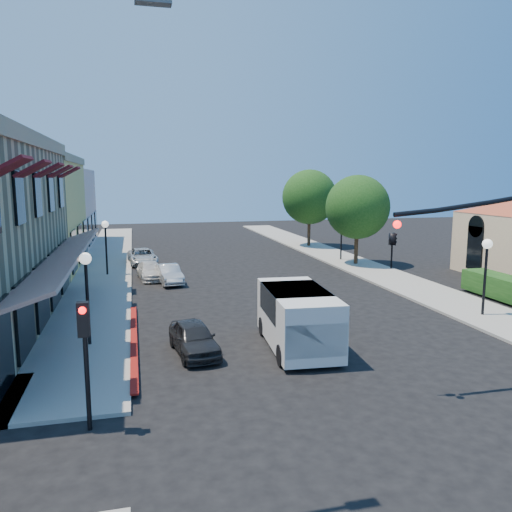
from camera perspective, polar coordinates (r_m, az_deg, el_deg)
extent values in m
plane|color=black|center=(14.22, 16.95, -17.55)|extent=(120.00, 120.00, 0.00)
cube|color=gray|center=(38.41, -16.65, -0.74)|extent=(3.50, 50.00, 0.12)
cube|color=gray|center=(41.37, 8.32, 0.21)|extent=(3.50, 50.00, 0.12)
cube|color=maroon|center=(19.86, -13.77, -9.69)|extent=(0.25, 10.00, 0.06)
cube|color=tan|center=(22.25, -24.49, 12.13)|extent=(0.50, 18.20, 0.60)
cube|color=#561416|center=(22.27, -21.05, 0.06)|extent=(1.75, 17.00, 0.67)
cube|color=#571118|center=(15.20, -26.37, 9.14)|extent=(1.02, 1.50, 0.60)
cube|color=#571118|center=(18.53, -24.12, 9.08)|extent=(1.02, 1.50, 0.60)
cube|color=#571118|center=(21.89, -22.55, 9.03)|extent=(1.02, 1.50, 0.60)
cube|color=#571118|center=(25.26, -21.41, 8.99)|extent=(1.02, 1.50, 0.60)
cube|color=#571118|center=(28.63, -20.53, 8.96)|extent=(1.02, 1.50, 0.60)
cube|color=black|center=(18.72, -24.94, -6.31)|extent=(0.12, 2.60, 2.60)
cube|color=black|center=(21.97, -23.27, -4.04)|extent=(0.12, 2.60, 2.60)
cube|color=black|center=(25.26, -22.04, -2.35)|extent=(0.12, 2.60, 2.60)
cube|color=black|center=(28.58, -21.10, -1.05)|extent=(0.12, 2.60, 2.60)
cube|color=tan|center=(37.96, -27.23, 4.23)|extent=(10.00, 12.00, 7.60)
cube|color=beige|center=(49.71, -24.06, 4.97)|extent=(10.00, 12.00, 7.00)
cube|color=black|center=(34.89, 23.72, 0.83)|extent=(0.12, 1.40, 2.80)
cylinder|color=#382416|center=(36.71, 11.36, 0.59)|extent=(0.28, 0.28, 2.10)
sphere|color=#153E11|center=(36.40, 11.52, 5.51)|extent=(4.56, 4.56, 4.56)
cylinder|color=#382416|center=(45.87, 6.06, 2.46)|extent=(0.28, 0.28, 2.27)
sphere|color=#153E11|center=(45.62, 6.13, 6.73)|extent=(4.94, 4.94, 4.94)
imported|color=black|center=(14.26, 15.42, 2.36)|extent=(0.20, 0.16, 1.00)
sphere|color=#FF0C0C|center=(14.07, 15.83, 3.49)|extent=(0.22, 0.22, 0.22)
cylinder|color=black|center=(13.29, -18.76, -12.51)|extent=(0.12, 0.12, 3.00)
cube|color=black|center=(12.71, -19.13, -6.86)|extent=(0.28, 0.22, 0.85)
sphere|color=#FF0C0C|center=(12.54, -19.24, -5.90)|extent=(0.18, 0.18, 0.18)
cylinder|color=black|center=(19.50, -18.67, -5.36)|extent=(0.12, 0.12, 3.20)
sphere|color=white|center=(19.15, -18.93, -0.28)|extent=(0.44, 0.44, 0.44)
cylinder|color=black|center=(33.23, -16.73, 0.49)|extent=(0.12, 0.12, 3.20)
sphere|color=white|center=(33.03, -16.87, 3.49)|extent=(0.44, 0.44, 0.44)
cylinder|color=black|center=(24.69, 24.67, -2.77)|extent=(0.12, 0.12, 3.20)
sphere|color=white|center=(24.42, 24.94, 1.26)|extent=(0.44, 0.44, 0.44)
cylinder|color=black|center=(38.32, 9.71, 1.82)|extent=(0.12, 0.12, 3.20)
sphere|color=white|center=(38.15, 9.78, 4.42)|extent=(0.44, 0.44, 0.44)
cube|color=silver|center=(18.56, 4.77, -6.97)|extent=(2.46, 5.06, 2.02)
cube|color=silver|center=(16.64, 6.65, -9.30)|extent=(2.11, 0.81, 1.12)
cube|color=black|center=(16.83, 6.30, -7.09)|extent=(1.91, 0.24, 1.01)
cube|color=black|center=(18.75, 4.53, -5.22)|extent=(2.35, 3.05, 1.01)
cylinder|color=black|center=(17.04, 3.03, -11.28)|extent=(0.33, 0.76, 0.74)
cylinder|color=black|center=(20.16, 0.88, -8.04)|extent=(0.33, 0.76, 0.74)
cylinder|color=black|center=(17.54, 9.22, -10.78)|extent=(0.33, 0.76, 0.74)
cylinder|color=black|center=(20.59, 6.14, -7.73)|extent=(0.33, 0.76, 0.74)
imported|color=black|center=(18.23, -7.12, -9.27)|extent=(1.77, 3.54, 1.16)
imported|color=#B1B4B6|center=(30.27, -9.92, -2.05)|extent=(1.64, 3.54, 1.12)
imported|color=beige|center=(31.80, -11.95, -1.66)|extent=(1.91, 3.76, 1.04)
imported|color=#B7BABD|center=(37.29, -12.84, -0.06)|extent=(2.24, 4.29, 1.15)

